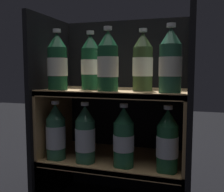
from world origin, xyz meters
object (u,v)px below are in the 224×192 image
at_px(bottle_upper_front_1, 108,63).
at_px(bottle_upper_back_0, 91,63).
at_px(bottle_upper_front_2, 170,62).
at_px(bottle_lower_front_1, 85,136).
at_px(bottle_upper_back_1, 143,63).
at_px(bottle_lower_front_3, 167,142).
at_px(bottle_lower_front_0, 56,133).
at_px(bottle_lower_front_2, 124,139).
at_px(bottle_upper_front_0, 57,63).

bearing_deg(bottle_upper_front_1, bottle_upper_back_0, 140.64).
bearing_deg(bottle_upper_front_2, bottle_lower_front_1, 180.00).
bearing_deg(bottle_upper_back_1, bottle_lower_front_1, -157.48).
distance_m(bottle_upper_front_1, bottle_lower_front_3, 0.37).
xyz_separation_m(bottle_upper_back_0, bottle_lower_front_0, (-0.12, -0.09, -0.29)).
height_order(bottle_upper_front_2, bottle_upper_back_0, same).
bearing_deg(bottle_upper_back_0, bottle_lower_front_2, -27.54).
bearing_deg(bottle_upper_back_1, bottle_upper_front_1, -142.53).
distance_m(bottle_upper_front_2, bottle_lower_front_1, 0.44).
height_order(bottle_lower_front_0, bottle_lower_front_1, same).
bearing_deg(bottle_upper_back_1, bottle_lower_front_2, -121.21).
bearing_deg(bottle_upper_front_2, bottle_upper_back_1, 142.53).
relative_size(bottle_upper_back_1, bottle_lower_front_2, 1.00).
distance_m(bottle_upper_back_0, bottle_lower_front_3, 0.46).
relative_size(bottle_upper_front_0, bottle_lower_front_1, 1.00).
relative_size(bottle_upper_front_0, bottle_upper_front_2, 1.00).
distance_m(bottle_upper_back_0, bottle_upper_back_1, 0.23).
bearing_deg(bottle_lower_front_1, bottle_upper_back_0, 96.37).
xyz_separation_m(bottle_upper_front_1, bottle_lower_front_2, (0.06, 0.00, -0.29)).
bearing_deg(bottle_lower_front_2, bottle_lower_front_3, -0.00).
bearing_deg(bottle_lower_front_3, bottle_upper_back_0, 165.18).
distance_m(bottle_lower_front_2, bottle_lower_front_3, 0.17).
distance_m(bottle_upper_back_0, bottle_lower_front_0, 0.33).
xyz_separation_m(bottle_upper_front_1, bottle_lower_front_1, (-0.10, 0.00, -0.29)).
height_order(bottle_upper_front_1, bottle_lower_front_2, bottle_upper_front_1).
height_order(bottle_upper_front_0, bottle_upper_front_2, same).
bearing_deg(bottle_lower_front_3, bottle_upper_front_0, 180.00).
bearing_deg(bottle_upper_front_0, bottle_upper_back_1, 14.96).
bearing_deg(bottle_upper_back_1, bottle_lower_front_0, -165.64).
bearing_deg(bottle_upper_back_0, bottle_upper_front_0, -140.64).
bearing_deg(bottle_lower_front_2, bottle_upper_back_0, 152.46).
distance_m(bottle_upper_front_2, bottle_lower_front_2, 0.34).
height_order(bottle_upper_back_1, bottle_lower_front_1, bottle_upper_back_1).
height_order(bottle_upper_front_1, bottle_upper_back_0, same).
distance_m(bottle_upper_back_1, bottle_lower_front_1, 0.37).
height_order(bottle_lower_front_1, bottle_lower_front_3, same).
distance_m(bottle_upper_front_1, bottle_upper_back_0, 0.14).
distance_m(bottle_upper_front_2, bottle_upper_back_0, 0.35).
relative_size(bottle_upper_front_2, bottle_lower_front_2, 1.00).
bearing_deg(bottle_lower_front_0, bottle_lower_front_3, -0.00).
bearing_deg(bottle_upper_front_1, bottle_upper_back_1, 37.47).
xyz_separation_m(bottle_lower_front_1, bottle_lower_front_3, (0.33, -0.00, 0.00)).
bearing_deg(bottle_upper_back_1, bottle_lower_front_3, -38.55).
distance_m(bottle_upper_back_1, bottle_lower_front_0, 0.47).
xyz_separation_m(bottle_upper_front_2, bottle_lower_front_1, (-0.33, 0.00, -0.29)).
relative_size(bottle_upper_front_0, bottle_lower_front_0, 1.00).
bearing_deg(bottle_lower_front_1, bottle_lower_front_0, 180.00).
xyz_separation_m(bottle_upper_back_1, bottle_lower_front_0, (-0.35, -0.09, -0.29)).
relative_size(bottle_upper_front_2, bottle_lower_front_3, 1.00).
relative_size(bottle_upper_front_2, bottle_upper_back_0, 1.00).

